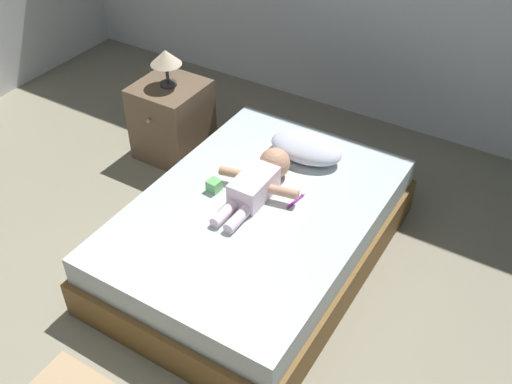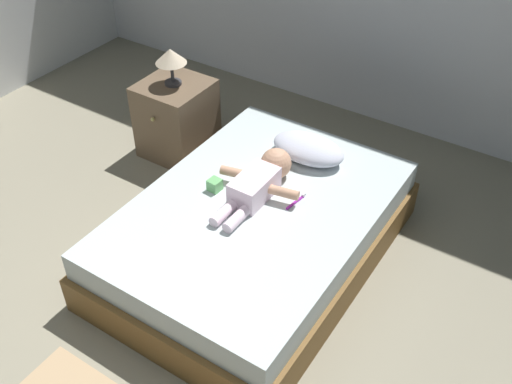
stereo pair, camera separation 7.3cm
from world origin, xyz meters
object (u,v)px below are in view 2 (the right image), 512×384
(nightstand, at_px, (177,119))
(toy_block, at_px, (215,185))
(pillow, at_px, (308,148))
(bed, at_px, (256,232))
(lamp, at_px, (171,58))
(baby, at_px, (261,180))
(toothbrush, at_px, (296,201))

(nightstand, relative_size, toy_block, 7.41)
(pillow, bearing_deg, nightstand, 177.06)
(bed, relative_size, lamp, 6.96)
(bed, bearing_deg, baby, 111.32)
(baby, xyz_separation_m, lamp, (-1.06, 0.50, 0.28))
(toothbrush, height_order, lamp, lamp)
(baby, bearing_deg, lamp, 154.82)
(bed, xyz_separation_m, toy_block, (-0.28, -0.01, 0.25))
(bed, bearing_deg, lamp, 150.43)
(bed, xyz_separation_m, nightstand, (-1.11, 0.63, 0.08))
(pillow, height_order, baby, baby)
(nightstand, height_order, toy_block, nightstand)
(pillow, distance_m, lamp, 1.17)
(baby, bearing_deg, nightstand, 154.82)
(lamp, distance_m, toy_block, 1.10)
(baby, distance_m, lamp, 1.20)
(baby, bearing_deg, bed, -68.68)
(toothbrush, relative_size, lamp, 0.62)
(pillow, bearing_deg, baby, -98.99)
(baby, distance_m, toothbrush, 0.24)
(bed, relative_size, baby, 2.77)
(pillow, height_order, nightstand, nightstand)
(nightstand, bearing_deg, toy_block, -37.84)
(bed, xyz_separation_m, toothbrush, (0.18, 0.15, 0.22))
(baby, xyz_separation_m, toy_block, (-0.23, -0.14, -0.04))
(lamp, bearing_deg, toy_block, -37.84)
(bed, distance_m, toy_block, 0.38)
(bed, bearing_deg, toothbrush, 40.03)
(bed, distance_m, lamp, 1.40)
(pillow, height_order, lamp, lamp)
(bed, height_order, lamp, lamp)
(lamp, bearing_deg, toothbrush, -20.32)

